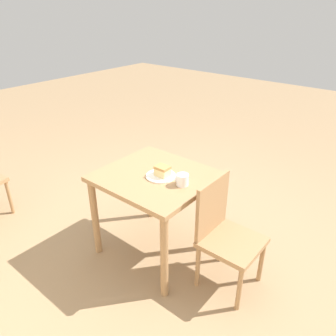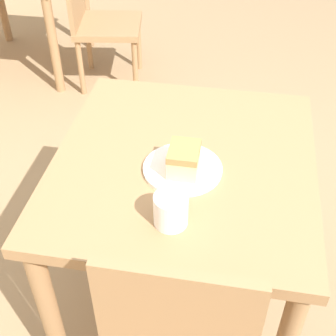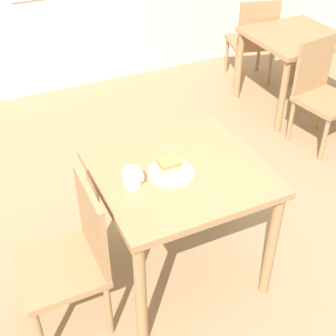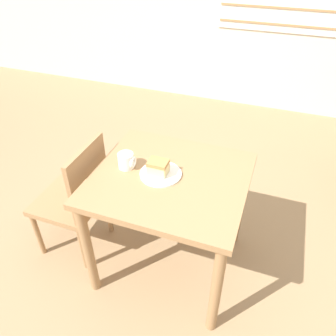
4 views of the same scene
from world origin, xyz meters
name	(u,v)px [view 1 (image 1 of 4)]	position (x,y,z in m)	size (l,w,h in m)	color
ground_plane	(172,229)	(0.00, 0.00, 0.00)	(14.00, 14.00, 0.00)	#997A56
dining_table_near	(156,188)	(-0.07, 0.31, 0.65)	(0.88, 0.81, 0.77)	#9E754C
chair_near_window	(224,232)	(-0.71, 0.25, 0.47)	(0.42, 0.42, 0.88)	#9E754C
plate	(161,176)	(-0.12, 0.30, 0.78)	(0.24, 0.24, 0.01)	white
cake_slice	(162,171)	(-0.14, 0.30, 0.82)	(0.11, 0.09, 0.08)	#E5CC89
coffee_mug	(182,180)	(-0.34, 0.30, 0.82)	(0.10, 0.09, 0.09)	white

